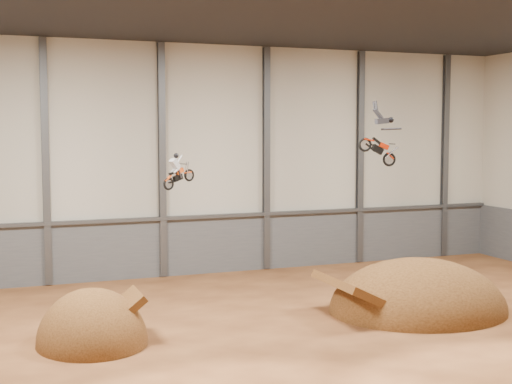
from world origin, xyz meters
The scene contains 14 objects.
floor centered at (0.00, 0.00, 0.00)m, with size 40.00×40.00×0.00m, color #552D16.
back_wall centered at (0.00, 15.00, 7.00)m, with size 40.00×0.10×14.00m, color beige.
ceiling centered at (0.00, 0.00, 14.00)m, with size 40.00×40.00×0.00m, color black.
lower_band_back centered at (0.00, 14.90, 1.75)m, with size 39.80×0.18×3.50m, color #54575C.
steel_rail centered at (0.00, 14.75, 3.55)m, with size 39.80×0.35×0.20m, color #47494F.
steel_column_1 centered at (-10.00, 14.80, 7.00)m, with size 0.40×0.36×13.90m, color #47494F.
steel_column_2 centered at (-3.33, 14.80, 7.00)m, with size 0.40×0.36×13.90m, color #47494F.
steel_column_3 centered at (3.33, 14.80, 7.00)m, with size 0.40×0.36×13.90m, color #47494F.
steel_column_4 centered at (10.00, 14.80, 7.00)m, with size 0.40×0.36×13.90m, color #47494F.
steel_column_5 centered at (16.67, 14.80, 7.00)m, with size 0.40×0.36×13.90m, color #47494F.
takeoff_ramp centered at (-9.23, 2.67, 0.00)m, with size 4.56×5.26×4.56m, color #432610.
landing_ramp centered at (6.43, 2.44, 0.00)m, with size 8.87×7.85×5.12m, color #432610.
fmx_rider_a centered at (-4.64, 5.58, 7.07)m, with size 1.84×0.70×1.67m, color #E64F14, non-canonical shape.
fmx_rider_b centered at (4.37, 3.31, 8.68)m, with size 2.81×0.80×2.40m, color #B82206, non-canonical shape.
Camera 1 is at (-13.12, -26.75, 8.83)m, focal length 50.00 mm.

